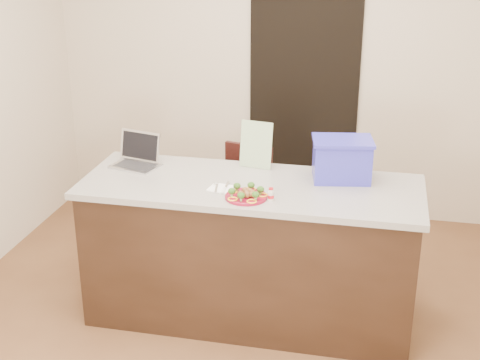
% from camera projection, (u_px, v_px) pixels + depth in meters
% --- Properties ---
extents(ground, '(4.00, 4.00, 0.00)m').
position_uv_depth(ground, '(242.00, 336.00, 4.14)').
color(ground, brown).
rests_on(ground, ground).
extents(room_shell, '(4.00, 4.00, 4.00)m').
position_uv_depth(room_shell, '(242.00, 79.00, 3.54)').
color(room_shell, white).
rests_on(room_shell, ground).
extents(doorway, '(0.90, 0.02, 2.00)m').
position_uv_depth(doorway, '(303.00, 100.00, 5.55)').
color(doorway, black).
rests_on(doorway, ground).
extents(island, '(2.06, 0.76, 0.92)m').
position_uv_depth(island, '(250.00, 251.00, 4.19)').
color(island, black).
rests_on(island, ground).
extents(plate, '(0.24, 0.24, 0.02)m').
position_uv_depth(plate, '(246.00, 196.00, 3.82)').
color(plate, maroon).
rests_on(plate, island).
extents(meatballs, '(0.10, 0.10, 0.04)m').
position_uv_depth(meatballs, '(247.00, 193.00, 3.81)').
color(meatballs, brown).
rests_on(meatballs, plate).
extents(broccoli, '(0.20, 0.21, 0.04)m').
position_uv_depth(broccoli, '(246.00, 190.00, 3.81)').
color(broccoli, '#214713').
rests_on(broccoli, plate).
extents(pepper_rings, '(0.24, 0.23, 0.01)m').
position_uv_depth(pepper_rings, '(246.00, 195.00, 3.82)').
color(pepper_rings, yellow).
rests_on(pepper_rings, plate).
extents(napkin, '(0.15, 0.15, 0.01)m').
position_uv_depth(napkin, '(220.00, 188.00, 3.95)').
color(napkin, white).
rests_on(napkin, island).
extents(fork, '(0.04, 0.16, 0.00)m').
position_uv_depth(fork, '(218.00, 186.00, 3.96)').
color(fork, silver).
rests_on(fork, napkin).
extents(knife, '(0.02, 0.18, 0.01)m').
position_uv_depth(knife, '(225.00, 189.00, 3.93)').
color(knife, silver).
rests_on(knife, napkin).
extents(yogurt_bottle, '(0.04, 0.04, 0.08)m').
position_uv_depth(yogurt_bottle, '(271.00, 195.00, 3.78)').
color(yogurt_bottle, beige).
rests_on(yogurt_bottle, island).
extents(laptop, '(0.33, 0.29, 0.21)m').
position_uv_depth(laptop, '(138.00, 156.00, 4.32)').
color(laptop, '#B5B5BA').
rests_on(laptop, island).
extents(leaflet, '(0.22, 0.08, 0.30)m').
position_uv_depth(leaflet, '(256.00, 145.00, 4.24)').
color(leaflet, silver).
rests_on(leaflet, island).
extents(blue_box, '(0.40, 0.32, 0.26)m').
position_uv_depth(blue_box, '(342.00, 159.00, 4.04)').
color(blue_box, '#3332B5').
rests_on(blue_box, island).
extents(chair, '(0.45, 0.46, 0.85)m').
position_uv_depth(chair, '(246.00, 195.00, 4.98)').
color(chair, '#381310').
rests_on(chair, ground).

